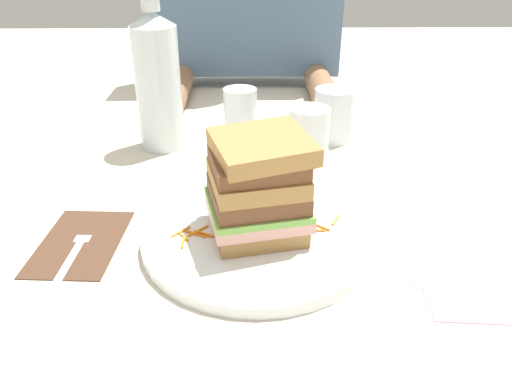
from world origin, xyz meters
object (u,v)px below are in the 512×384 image
Objects in this scene: juice_glass at (308,137)px; water_bottle at (157,81)px; napkin_pink at (466,297)px; empty_tumbler_0 at (333,115)px; empty_tumbler_1 at (240,111)px; sandwich at (257,187)px; napkin_dark at (80,242)px; knife at (390,241)px; main_plate at (256,236)px; fork at (73,250)px.

water_bottle is at bearing 165.53° from juice_glass.
water_bottle is 0.60m from napkin_pink.
empty_tumbler_1 is at bearing 167.58° from empty_tumbler_0.
sandwich is 0.24m from napkin_dark.
napkin_pink is at bearing -63.15° from knife.
napkin_dark is (-0.23, -0.00, -0.01)m from main_plate.
napkin_pink is (0.14, -0.36, -0.04)m from juice_glass.
fork is 0.45m from empty_tumbler_1.
empty_tumbler_0 reaches higher than empty_tumbler_1.
empty_tumbler_0 is at bearing 66.53° from sandwich.
water_bottle reaches higher than main_plate.
juice_glass is (0.09, 0.25, 0.04)m from main_plate.
knife is 0.73× the size of water_bottle.
main_plate is 0.37m from water_bottle.
juice_glass is 0.28m from water_bottle.
napkin_pink is (0.23, -0.12, -0.01)m from main_plate.
juice_glass reaches higher than knife.
empty_tumbler_1 reaches higher than napkin_pink.
knife is (0.40, 0.02, -0.00)m from fork.
sandwich is 1.51× the size of juice_glass.
water_bottle reaches higher than napkin_dark.
empty_tumbler_1 reaches higher than main_plate.
fork is at bearing -100.21° from water_bottle.
napkin_pink is at bearing -26.84° from main_plate.
napkin_dark is at bearing 166.07° from napkin_pink.
napkin_dark is 0.40m from knife.
empty_tumbler_0 reaches higher than main_plate.
juice_glass is at bearing 69.87° from sandwich.
empty_tumbler_0 is at bearing 99.88° from napkin_pink.
juice_glass is at bearing -14.47° from water_bottle.
main_plate is at bearing -61.88° from water_bottle.
water_bottle is at bearing 79.23° from napkin_dark.
main_plate is at bearing 171.26° from sandwich.
sandwich is at bearing 6.14° from fork.
sandwich reaches higher than empty_tumbler_0.
knife is 0.12m from napkin_pink.
napkin_pink is at bearing -47.30° from water_bottle.
empty_tumbler_0 is at bearing -12.42° from empty_tumbler_1.
napkin_dark is 1.64× the size of juice_glass.
empty_tumbler_0 reaches higher than knife.
napkin_dark is at bearing -100.77° from water_bottle.
sandwich is at bearing -85.89° from empty_tumbler_1.
empty_tumbler_0 is at bearing 4.90° from water_bottle.
juice_glass is at bearing 40.33° from fork.
napkin_dark is 0.47m from napkin_pink.
juice_glass is at bearing 110.70° from napkin_pink.
main_plate reaches higher than napkin_dark.
main_plate is 0.07m from sandwich.
empty_tumbler_0 reaches higher than fork.
knife is 0.43m from empty_tumbler_1.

